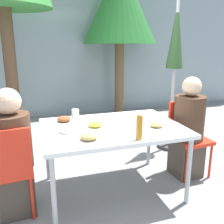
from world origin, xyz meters
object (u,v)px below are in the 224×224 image
object	(u,v)px
chair_right	(187,132)
chair_left	(8,166)
drinking_cup	(75,114)
person_left	(13,157)
bottle	(139,127)
closed_umbrella	(175,50)
salad_bowl	(69,129)
person_right	(188,131)
tree_behind_right	(120,4)

from	to	relation	value
chair_right	chair_left	bearing A→B (deg)	5.17
drinking_cup	chair_right	bearing A→B (deg)	-10.90
person_left	bottle	world-z (taller)	person_left
closed_umbrella	person_left	bearing A→B (deg)	-156.37
closed_umbrella	salad_bowl	size ratio (longest dim) A/B	12.89
chair_right	closed_umbrella	xyz separation A→B (m)	(0.21, 0.72, 0.95)
closed_umbrella	chair_right	bearing A→B (deg)	-105.86
person_right	drinking_cup	xyz separation A→B (m)	(-1.26, 0.33, 0.22)
chair_left	chair_right	world-z (taller)	same
bottle	drinking_cup	distance (m)	0.92
closed_umbrella	bottle	xyz separation A→B (m)	(-1.09, -1.29, -0.62)
person_left	drinking_cup	distance (m)	0.83
salad_bowl	tree_behind_right	size ratio (longest dim) A/B	0.05
bottle	salad_bowl	xyz separation A→B (m)	(-0.56, 0.37, -0.09)
bottle	drinking_cup	world-z (taller)	bottle
bottle	salad_bowl	bearing A→B (deg)	146.21
person_left	closed_umbrella	bearing A→B (deg)	18.89
bottle	drinking_cup	bearing A→B (deg)	117.57
tree_behind_right	bottle	bearing A→B (deg)	-106.14
salad_bowl	person_left	bearing A→B (deg)	-176.52
chair_right	person_right	distance (m)	0.10
chair_left	tree_behind_right	distance (m)	4.07
person_left	chair_right	bearing A→B (deg)	1.69
closed_umbrella	bottle	bearing A→B (deg)	-130.23
person_left	person_right	xyz separation A→B (m)	(1.91, 0.14, -0.00)
chair_left	salad_bowl	world-z (taller)	chair_left
person_right	drinking_cup	bearing A→B (deg)	-18.33
tree_behind_right	person_left	bearing A→B (deg)	-124.55
drinking_cup	tree_behind_right	xyz separation A→B (m)	(1.37, 2.46, 1.55)
chair_right	bottle	bearing A→B (deg)	29.01
chair_right	tree_behind_right	xyz separation A→B (m)	(0.06, 2.71, 1.82)
salad_bowl	bottle	bearing A→B (deg)	-33.79
closed_umbrella	person_right	bearing A→B (deg)	-107.26
chair_right	drinking_cup	distance (m)	1.36
person_left	bottle	distance (m)	1.16
salad_bowl	chair_right	bearing A→B (deg)	7.46
drinking_cup	tree_behind_right	distance (m)	3.21
chair_right	tree_behind_right	distance (m)	3.26
chair_right	tree_behind_right	bearing A→B (deg)	-94.83
chair_left	bottle	distance (m)	1.19
chair_right	bottle	world-z (taller)	bottle
closed_umbrella	tree_behind_right	xyz separation A→B (m)	(-0.14, 1.98, 0.87)
person_left	bottle	size ratio (longest dim) A/B	5.05
chair_right	closed_umbrella	distance (m)	1.21
chair_left	person_left	world-z (taller)	person_left
chair_right	drinking_cup	bearing A→B (deg)	-14.39
person_left	chair_right	distance (m)	1.97
person_right	closed_umbrella	bearing A→B (deg)	-110.74
person_right	tree_behind_right	size ratio (longest dim) A/B	0.38
chair_left	bottle	world-z (taller)	bottle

